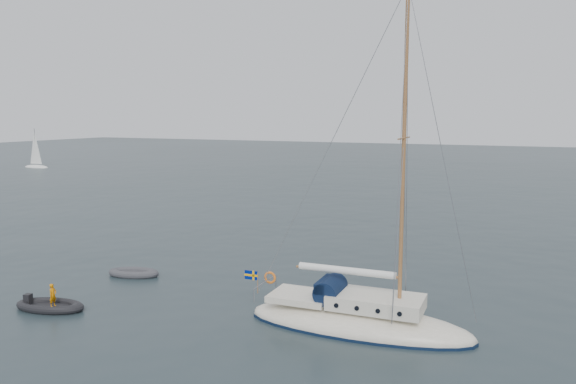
% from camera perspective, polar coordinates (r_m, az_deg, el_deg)
% --- Properties ---
extents(ground, '(300.00, 300.00, 0.00)m').
position_cam_1_polar(ground, '(26.59, 2.52, -11.85)').
color(ground, black).
rests_on(ground, ground).
extents(sailboat, '(10.19, 3.05, 14.51)m').
position_cam_1_polar(sailboat, '(24.18, 7.16, -11.19)').
color(sailboat, white).
rests_on(sailboat, ground).
extents(dinghy, '(2.92, 1.32, 0.42)m').
position_cam_1_polar(dinghy, '(32.86, -15.41, -7.92)').
color(dinghy, '#434348').
rests_on(dinghy, ground).
extents(rib, '(3.41, 1.55, 1.26)m').
position_cam_1_polar(rib, '(28.73, -23.05, -10.54)').
color(rib, black).
rests_on(rib, ground).
extents(distant_yacht_a, '(5.31, 2.83, 7.04)m').
position_cam_1_polar(distant_yacht_a, '(104.39, -24.29, 3.91)').
color(distant_yacht_a, white).
rests_on(distant_yacht_a, ground).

